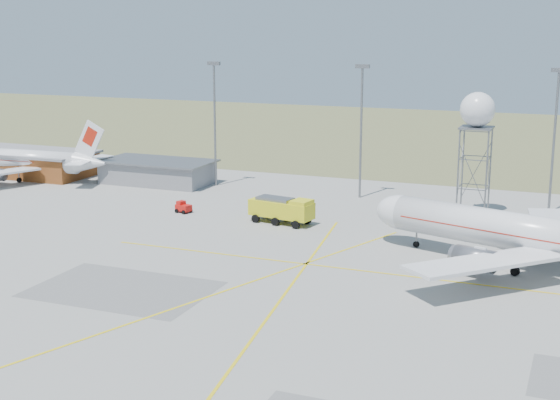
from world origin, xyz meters
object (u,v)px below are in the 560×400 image
at_px(airliner_far, 21,160).
at_px(fire_truck, 283,211).
at_px(airliner_main, 515,233).
at_px(baggage_tug, 183,208).
at_px(radar_tower, 476,147).

relative_size(airliner_far, fire_truck, 3.46).
height_order(airliner_main, baggage_tug, airliner_main).
distance_m(airliner_main, radar_tower, 24.65).
bearing_deg(airliner_main, airliner_far, 3.94).
bearing_deg(airliner_main, fire_truck, 2.15).
distance_m(radar_tower, fire_truck, 28.21).
relative_size(radar_tower, baggage_tug, 7.16).
distance_m(airliner_far, fire_truck, 55.06).
bearing_deg(radar_tower, airliner_far, -178.31).
xyz_separation_m(fire_truck, baggage_tug, (-15.55, 0.48, -1.08)).
relative_size(airliner_far, baggage_tug, 13.27).
relative_size(airliner_main, fire_truck, 3.94).
distance_m(fire_truck, baggage_tug, 15.59).
distance_m(airliner_main, fire_truck, 32.13).
bearing_deg(airliner_main, baggage_tug, 6.57).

